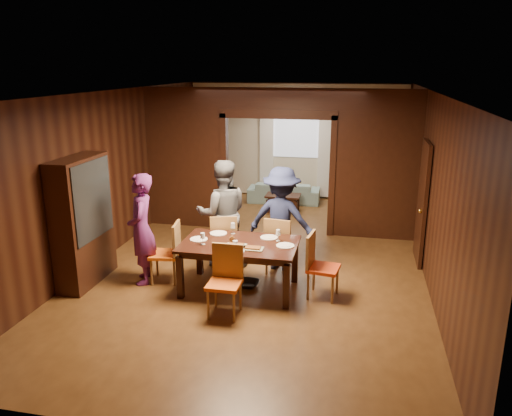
% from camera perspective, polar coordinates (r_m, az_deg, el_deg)
% --- Properties ---
extents(floor, '(9.00, 9.00, 0.00)m').
position_cam_1_polar(floor, '(8.93, 0.67, -5.79)').
color(floor, '#503116').
rests_on(floor, ground).
extents(ceiling, '(5.50, 9.00, 0.02)m').
position_cam_1_polar(ceiling, '(8.30, 0.74, 13.12)').
color(ceiling, silver).
rests_on(ceiling, room_walls).
extents(room_walls, '(5.52, 9.01, 2.90)m').
position_cam_1_polar(room_walls, '(10.31, 2.74, 5.88)').
color(room_walls, black).
rests_on(room_walls, floor).
extents(person_purple, '(0.61, 0.74, 1.75)m').
position_cam_1_polar(person_purple, '(7.93, -12.94, -2.36)').
color(person_purple, '#5F2162').
rests_on(person_purple, floor).
extents(person_grey, '(1.07, 0.94, 1.83)m').
position_cam_1_polar(person_grey, '(8.40, -3.84, -0.65)').
color(person_grey, '#55565C').
rests_on(person_grey, floor).
extents(person_navy, '(1.21, 0.81, 1.74)m').
position_cam_1_polar(person_navy, '(8.27, 2.93, -1.23)').
color(person_navy, '#1C2347').
rests_on(person_navy, floor).
extents(sofa, '(1.79, 0.76, 0.52)m').
position_cam_1_polar(sofa, '(12.50, 3.21, 1.84)').
color(sofa, '#7EA4A5').
rests_on(sofa, floor).
extents(serving_bowl, '(0.35, 0.35, 0.09)m').
position_cam_1_polar(serving_bowl, '(7.56, -0.94, -3.43)').
color(serving_bowl, black).
rests_on(serving_bowl, dining_table).
extents(dining_table, '(1.73, 1.08, 0.76)m').
position_cam_1_polar(dining_table, '(7.62, -1.88, -6.70)').
color(dining_table, black).
rests_on(dining_table, floor).
extents(coffee_table, '(0.80, 0.50, 0.40)m').
position_cam_1_polar(coffee_table, '(11.72, 3.10, 0.58)').
color(coffee_table, black).
rests_on(coffee_table, floor).
extents(chair_left, '(0.50, 0.50, 0.97)m').
position_cam_1_polar(chair_left, '(8.00, -10.39, -5.01)').
color(chair_left, orange).
rests_on(chair_left, floor).
extents(chair_right, '(0.50, 0.50, 0.97)m').
position_cam_1_polar(chair_right, '(7.42, 7.72, -6.61)').
color(chair_right, red).
rests_on(chair_right, floor).
extents(chair_far_l, '(0.54, 0.54, 0.97)m').
position_cam_1_polar(chair_far_l, '(8.39, -3.67, -3.77)').
color(chair_far_l, '#C04E12').
rests_on(chair_far_l, floor).
extents(chair_far_r, '(0.50, 0.50, 0.97)m').
position_cam_1_polar(chair_far_r, '(8.22, 2.82, -4.17)').
color(chair_far_r, orange).
rests_on(chair_far_r, floor).
extents(chair_near, '(0.44, 0.44, 0.97)m').
position_cam_1_polar(chair_near, '(6.86, -3.65, -8.45)').
color(chair_near, '#D05513').
rests_on(chair_near, floor).
extents(hutch, '(0.40, 1.20, 2.00)m').
position_cam_1_polar(hutch, '(8.15, -19.20, -1.43)').
color(hutch, black).
rests_on(hutch, floor).
extents(door_right, '(0.06, 0.90, 2.10)m').
position_cam_1_polar(door_right, '(9.00, 18.46, 0.57)').
color(door_right, black).
rests_on(door_right, floor).
extents(window_far, '(1.20, 0.03, 1.30)m').
position_cam_1_polar(window_far, '(12.78, 4.61, 8.71)').
color(window_far, silver).
rests_on(window_far, back_wall).
extents(curtain_left, '(0.35, 0.06, 2.40)m').
position_cam_1_polar(curtain_left, '(12.92, 1.22, 6.82)').
color(curtain_left, white).
rests_on(curtain_left, back_wall).
extents(curtain_right, '(0.35, 0.06, 2.40)m').
position_cam_1_polar(curtain_right, '(12.73, 7.91, 6.54)').
color(curtain_right, white).
rests_on(curtain_right, back_wall).
extents(plate_left, '(0.27, 0.27, 0.01)m').
position_cam_1_polar(plate_left, '(7.67, -6.55, -3.55)').
color(plate_left, white).
rests_on(plate_left, dining_table).
extents(plate_far_l, '(0.27, 0.27, 0.01)m').
position_cam_1_polar(plate_far_l, '(7.90, -4.32, -2.89)').
color(plate_far_l, white).
rests_on(plate_far_l, dining_table).
extents(plate_far_r, '(0.27, 0.27, 0.01)m').
position_cam_1_polar(plate_far_r, '(7.69, 1.50, -3.38)').
color(plate_far_r, silver).
rests_on(plate_far_r, dining_table).
extents(plate_right, '(0.27, 0.27, 0.01)m').
position_cam_1_polar(plate_right, '(7.36, 3.36, -4.31)').
color(plate_right, silver).
rests_on(plate_right, dining_table).
extents(plate_near, '(0.27, 0.27, 0.01)m').
position_cam_1_polar(plate_near, '(7.14, -2.40, -4.95)').
color(plate_near, silver).
rests_on(plate_near, dining_table).
extents(platter_a, '(0.30, 0.20, 0.04)m').
position_cam_1_polar(platter_a, '(7.34, -2.31, -4.25)').
color(platter_a, gray).
rests_on(platter_a, dining_table).
extents(platter_b, '(0.30, 0.20, 0.04)m').
position_cam_1_polar(platter_b, '(7.22, -0.36, -4.60)').
color(platter_b, gray).
rests_on(platter_b, dining_table).
extents(wineglass_left, '(0.08, 0.08, 0.18)m').
position_cam_1_polar(wineglass_left, '(7.43, -6.10, -3.51)').
color(wineglass_left, silver).
rests_on(wineglass_left, dining_table).
extents(wineglass_far, '(0.08, 0.08, 0.18)m').
position_cam_1_polar(wineglass_far, '(7.85, -2.65, -2.34)').
color(wineglass_far, silver).
rests_on(wineglass_far, dining_table).
extents(wineglass_right, '(0.08, 0.08, 0.18)m').
position_cam_1_polar(wineglass_right, '(7.53, 2.55, -3.14)').
color(wineglass_right, white).
rests_on(wineglass_right, dining_table).
extents(tumbler, '(0.07, 0.07, 0.14)m').
position_cam_1_polar(tumbler, '(7.18, -2.38, -4.28)').
color(tumbler, silver).
rests_on(tumbler, dining_table).
extents(condiment_jar, '(0.08, 0.08, 0.11)m').
position_cam_1_polar(condiment_jar, '(7.46, -2.75, -3.63)').
color(condiment_jar, '#4D2B12').
rests_on(condiment_jar, dining_table).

